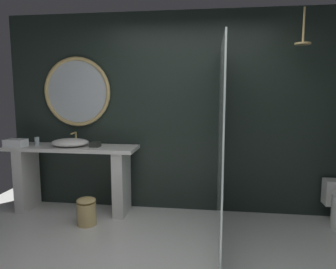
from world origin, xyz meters
TOP-DOWN VIEW (x-y plane):
  - back_wall_panel at (0.00, 1.90)m, footprint 4.80×0.10m
  - vanity_counter at (-1.45, 1.59)m, footprint 1.71×0.49m
  - vessel_sink at (-1.47, 1.57)m, footprint 0.48×0.40m
  - tumbler_cup at (-1.94, 1.59)m, footprint 0.06×0.06m
  - tissue_box at (-1.13, 1.57)m, footprint 0.12×0.12m
  - round_wall_mirror at (-1.45, 1.81)m, footprint 0.93×0.05m
  - shower_glass_panel at (0.44, 1.05)m, footprint 0.02×1.59m
  - rain_shower_head at (1.33, 1.51)m, footprint 0.18×0.18m
  - waste_bin at (-1.11, 1.18)m, footprint 0.23×0.23m
  - folded_hand_towel at (-2.15, 1.44)m, footprint 0.26×0.18m

SIDE VIEW (x-z plane):
  - waste_bin at x=-1.11m, z-range 0.00..0.34m
  - vanity_counter at x=-1.45m, z-range 0.10..0.98m
  - tissue_box at x=-1.13m, z-range 0.88..0.94m
  - folded_hand_towel at x=-2.15m, z-range 0.88..0.98m
  - vessel_sink at x=-1.47m, z-range 0.85..1.01m
  - tumbler_cup at x=-1.94m, z-range 0.88..0.99m
  - shower_glass_panel at x=0.44m, z-range 0.00..2.07m
  - back_wall_panel at x=0.00m, z-range 0.00..2.60m
  - round_wall_mirror at x=-1.45m, z-range 1.11..2.04m
  - rain_shower_head at x=1.33m, z-range 1.96..2.36m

